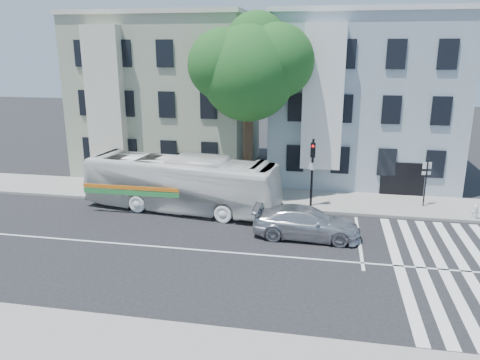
% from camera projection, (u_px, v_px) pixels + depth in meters
% --- Properties ---
extents(ground, '(120.00, 120.00, 0.00)m').
position_uv_depth(ground, '(216.00, 251.00, 21.34)').
color(ground, black).
rests_on(ground, ground).
extents(sidewalk_far, '(80.00, 4.00, 0.15)m').
position_uv_depth(sidewalk_far, '(246.00, 197.00, 28.88)').
color(sidewalk_far, gray).
rests_on(sidewalk_far, ground).
extents(building_left, '(12.00, 10.00, 11.00)m').
position_uv_depth(building_left, '(171.00, 95.00, 35.26)').
color(building_left, '#9CA388').
rests_on(building_left, ground).
extents(building_right, '(12.00, 10.00, 11.00)m').
position_uv_depth(building_right, '(362.00, 99.00, 32.76)').
color(building_right, '#8FA0AB').
rests_on(building_right, ground).
extents(street_tree, '(7.30, 5.90, 11.10)m').
position_uv_depth(street_tree, '(250.00, 68.00, 27.44)').
color(street_tree, '#2D2116').
rests_on(street_tree, ground).
extents(bus, '(4.15, 11.54, 3.14)m').
position_uv_depth(bus, '(181.00, 183.00, 26.41)').
color(bus, white).
rests_on(bus, ground).
extents(sedan, '(2.26, 5.26, 1.51)m').
position_uv_depth(sedan, '(306.00, 223.00, 22.75)').
color(sedan, silver).
rests_on(sedan, ground).
extents(hedge, '(8.51, 2.41, 0.70)m').
position_uv_depth(hedge, '(200.00, 196.00, 27.60)').
color(hedge, '#31621F').
rests_on(hedge, sidewalk_far).
extents(traffic_signal, '(0.43, 0.53, 4.07)m').
position_uv_depth(traffic_signal, '(312.00, 164.00, 26.30)').
color(traffic_signal, black).
rests_on(traffic_signal, ground).
extents(fire_hydrant, '(0.43, 0.25, 0.78)m').
position_uv_depth(fire_hydrant, '(475.00, 212.00, 24.89)').
color(fire_hydrant, silver).
rests_on(fire_hydrant, sidewalk_far).
extents(far_sign_pole, '(0.50, 0.20, 2.76)m').
position_uv_depth(far_sign_pole, '(426.00, 177.00, 26.58)').
color(far_sign_pole, black).
rests_on(far_sign_pole, sidewalk_far).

